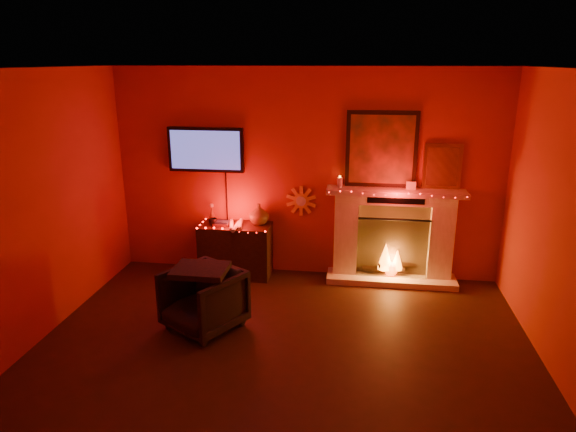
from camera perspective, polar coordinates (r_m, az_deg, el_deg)
name	(u,v)px	position (r m, az deg, el deg)	size (l,w,h in m)	color
room	(273,238)	(4.26, -1.64, -2.51)	(5.00, 5.00, 5.00)	black
fireplace	(393,227)	(6.68, 11.56, -1.20)	(1.72, 0.40, 2.18)	#F5E0CE
tv	(206,150)	(6.80, -9.11, 7.26)	(1.00, 0.07, 1.24)	black
sunburst_clock	(301,201)	(6.72, 1.47, 1.69)	(0.40, 0.03, 0.40)	gold
console_table	(237,247)	(6.84, -5.70, -3.48)	(0.92, 0.56, 0.98)	black
armchair	(203,300)	(5.59, -9.38, -9.16)	(0.71, 0.73, 0.66)	black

